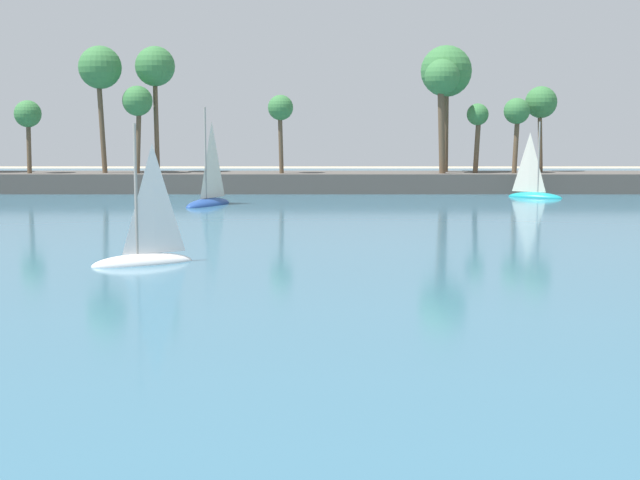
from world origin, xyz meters
The scene contains 5 objects.
sea centered at (0.00, 65.76, 0.03)m, with size 220.00×116.96×0.06m, color #386B84.
palm_headland centered at (-0.75, 84.14, 3.66)m, with size 107.37×6.34×13.14m.
sailboat_near_shore centered at (19.10, 77.83, 0.67)m, with size 4.69×3.73×6.78m.
sailboat_mid_bay centered at (-7.30, 70.86, 0.78)m, with size 3.92×5.67×7.98m.
sailboat_far_left centered at (-6.88, 40.99, 0.68)m, with size 4.89×3.46×6.91m.
Camera 1 is at (1.21, -3.54, 6.80)m, focal length 54.83 mm.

